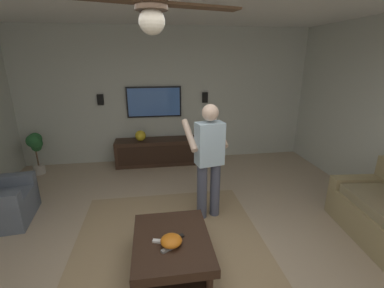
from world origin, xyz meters
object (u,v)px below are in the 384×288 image
remote_grey (168,249)px  vase_round (141,136)px  remote_black (177,237)px  ceiling_fan (152,8)px  media_console (156,152)px  bowl (171,241)px  potted_plant_short (36,146)px  coffee_table (172,247)px  person_standing (209,156)px  wall_speaker_right (100,100)px  tv (154,102)px  wall_speaker_left (205,97)px  remote_white (160,241)px

remote_grey → vase_round: size_ratio=0.68×
remote_black → ceiling_fan: bearing=-128.8°
media_console → bowl: (-3.17, -0.08, 0.17)m
potted_plant_short → bowl: size_ratio=3.76×
coffee_table → ceiling_fan: size_ratio=0.83×
remote_grey → vase_round: vase_round is taller
person_standing → bowl: 1.31m
coffee_table → bowl: (-0.10, 0.01, 0.15)m
potted_plant_short → remote_black: 3.81m
potted_plant_short → remote_grey: potted_plant_short is taller
media_console → wall_speaker_right: 1.57m
potted_plant_short → remote_grey: (-3.07, -2.35, -0.17)m
tv → wall_speaker_right: (0.01, 1.09, 0.07)m
vase_round → ceiling_fan: ceiling_fan is taller
media_console → vase_round: vase_round is taller
tv → remote_grey: (-3.48, -0.05, -0.90)m
tv → remote_grey: 3.59m
wall_speaker_left → ceiling_fan: ceiling_fan is taller
coffee_table → wall_speaker_right: wall_speaker_right is taller
vase_round → tv: bearing=-48.4°
ceiling_fan → wall_speaker_right: bearing=15.4°
media_console → wall_speaker_left: 1.57m
media_console → remote_black: media_console is taller
person_standing → tv: bearing=4.9°
bowl → wall_speaker_right: (3.42, 1.17, 0.93)m
remote_white → ceiling_fan: ceiling_fan is taller
tv → potted_plant_short: 2.45m
bowl → remote_grey: 0.09m
person_standing → remote_grey: (-1.13, 0.64, -0.52)m
coffee_table → tv: size_ratio=0.88×
potted_plant_short → vase_round: (0.13, -1.99, 0.07)m
wall_speaker_left → wall_speaker_right: bearing=90.0°
media_console → ceiling_fan: bearing=-0.3°
remote_grey → vase_round: bearing=67.6°
person_standing → ceiling_fan: ceiling_fan is taller
potted_plant_short → wall_speaker_right: bearing=-70.9°
bowl → remote_grey: bowl is taller
remote_white → bowl: bearing=-10.1°
wall_speaker_left → wall_speaker_right: size_ratio=1.00×
remote_black → ceiling_fan: 2.15m
bowl → vase_round: 3.16m
media_console → tv: (0.24, 0.00, 1.03)m
wall_speaker_left → potted_plant_short: bearing=97.1°
tv → media_console: bearing=0.0°
coffee_table → potted_plant_short: bearing=39.6°
tv → remote_black: 3.44m
ceiling_fan → person_standing: bearing=-24.9°
remote_white → coffee_table: bearing=35.4°
remote_white → ceiling_fan: bearing=-72.4°
media_console → bowl: media_console is taller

